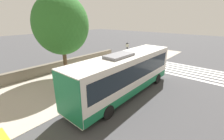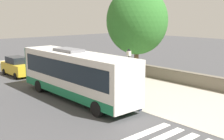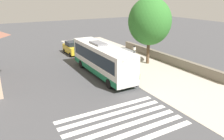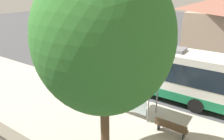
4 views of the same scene
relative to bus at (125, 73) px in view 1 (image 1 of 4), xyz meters
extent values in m
plane|color=#424244|center=(-1.60, -0.28, -1.94)|extent=(120.00, 120.00, 0.00)
cube|color=#ADA393|center=(-6.10, -0.28, -1.93)|extent=(9.00, 44.00, 0.02)
cube|color=silver|center=(3.40, 7.78, -1.94)|extent=(9.00, 0.50, 0.01)
cube|color=silver|center=(3.40, 8.73, -1.94)|extent=(9.00, 0.50, 0.01)
cube|color=silver|center=(3.40, 9.68, -1.94)|extent=(9.00, 0.50, 0.01)
cube|color=silver|center=(3.40, 10.63, -1.94)|extent=(9.00, 0.50, 0.01)
cube|color=silver|center=(3.40, 11.58, -1.94)|extent=(9.00, 0.50, 0.01)
cube|color=silver|center=(3.40, 12.53, -1.94)|extent=(9.00, 0.50, 0.01)
cube|color=slate|center=(-10.15, -0.28, -1.38)|extent=(0.50, 20.00, 1.12)
cube|color=#685F52|center=(-10.15, -0.28, -0.79)|extent=(0.60, 20.00, 0.08)
cube|color=silver|center=(0.00, 0.02, 0.05)|extent=(2.57, 11.56, 3.09)
cube|color=black|center=(0.00, 0.02, 0.45)|extent=(2.61, 10.63, 1.36)
cube|color=#197247|center=(0.00, 0.02, -1.18)|extent=(2.61, 11.33, 0.62)
cube|color=#197247|center=(0.00, -5.73, 0.05)|extent=(2.61, 0.06, 2.96)
cube|color=black|center=(0.00, 5.76, 1.29)|extent=(1.92, 0.08, 0.43)
cube|color=slate|center=(0.00, -0.85, 1.71)|extent=(1.28, 2.54, 0.22)
cylinder|color=black|center=(-1.20, 4.06, -1.44)|extent=(0.30, 1.00, 1.00)
cylinder|color=black|center=(1.20, 4.06, -1.44)|extent=(0.30, 1.00, 1.00)
cylinder|color=black|center=(-1.20, -3.57, -1.44)|extent=(0.30, 1.00, 1.00)
cylinder|color=black|center=(1.20, -3.57, -1.44)|extent=(0.30, 1.00, 1.00)
cylinder|color=slate|center=(-2.71, -1.47, -0.70)|extent=(0.08, 0.08, 2.47)
cylinder|color=slate|center=(-2.71, 0.95, -0.70)|extent=(0.08, 0.08, 2.47)
cylinder|color=slate|center=(-3.96, -1.47, -0.70)|extent=(0.08, 0.08, 2.47)
cylinder|color=slate|center=(-3.96, 0.95, -0.70)|extent=(0.08, 0.08, 2.47)
cube|color=slate|center=(-3.33, -0.26, 0.57)|extent=(1.55, 2.72, 0.08)
cube|color=silver|center=(-3.94, -0.26, -0.58)|extent=(0.03, 2.18, 1.98)
cylinder|color=#2D3347|center=(-1.68, 5.16, -1.54)|extent=(0.12, 0.12, 0.80)
cylinder|color=#2D3347|center=(-1.52, 5.16, -1.54)|extent=(0.12, 0.12, 0.80)
cube|color=#59724C|center=(-1.60, 5.16, -0.82)|extent=(0.34, 0.22, 0.65)
sphere|color=tan|center=(-1.60, 5.16, -0.39)|extent=(0.22, 0.22, 0.22)
cube|color=brown|center=(-4.28, -3.05, -1.49)|extent=(0.40, 1.79, 0.06)
cube|color=brown|center=(-4.45, -3.05, -1.26)|extent=(0.04, 1.79, 0.40)
cube|color=black|center=(-4.28, -3.77, -1.72)|extent=(0.32, 0.06, 0.45)
cube|color=black|center=(-4.28, -2.34, -1.72)|extent=(0.32, 0.06, 0.45)
cylinder|color=black|center=(-2.21, 3.41, -1.86)|extent=(0.24, 0.24, 0.16)
cylinder|color=black|center=(-2.21, 3.41, -0.21)|extent=(0.10, 0.10, 3.46)
cube|color=silver|center=(-2.21, 3.41, 1.69)|extent=(0.24, 0.24, 0.35)
pyramid|color=black|center=(-2.21, 3.41, 1.94)|extent=(0.28, 0.28, 0.14)
cylinder|color=brown|center=(-7.59, -0.94, 0.16)|extent=(0.42, 0.42, 4.20)
ellipsoid|color=#2D6B28|center=(-7.59, -0.94, 3.82)|extent=(5.67, 5.67, 6.24)
camera|label=1|loc=(6.93, -9.83, 4.45)|focal=24.00mm
camera|label=2|loc=(11.60, 17.20, 4.27)|focal=45.00mm
camera|label=3|loc=(10.93, 22.13, 7.08)|focal=35.00mm
camera|label=4|loc=(-14.49, -6.03, 5.77)|focal=35.00mm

